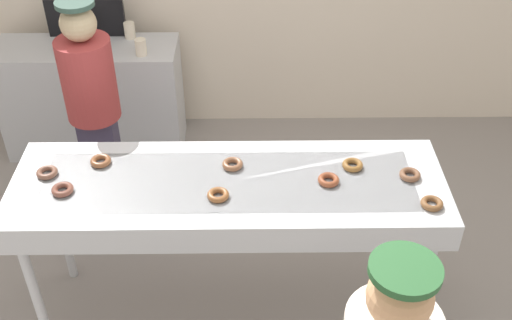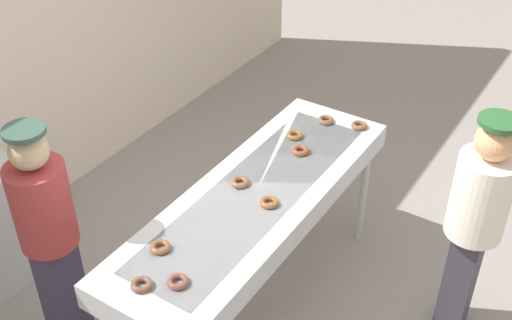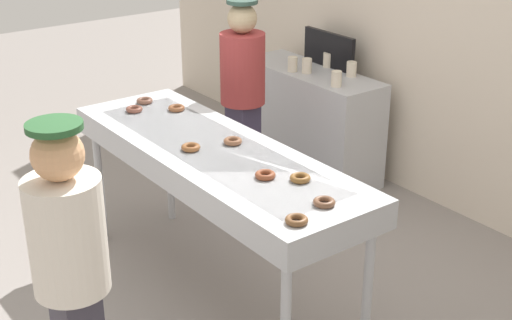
# 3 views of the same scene
# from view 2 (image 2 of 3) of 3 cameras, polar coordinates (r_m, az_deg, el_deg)

# --- Properties ---
(ground_plane) EXTENTS (16.00, 16.00, 0.00)m
(ground_plane) POSITION_cam_2_polar(r_m,az_deg,el_deg) (4.72, -0.05, -12.89)
(ground_plane) COLOR gray
(fryer_conveyor) EXTENTS (2.35, 0.75, 1.04)m
(fryer_conveyor) POSITION_cam_2_polar(r_m,az_deg,el_deg) (4.07, -0.05, -3.92)
(fryer_conveyor) COLOR #B7BABF
(fryer_conveyor) RESTS_ON ground
(chocolate_donut_0) EXTENTS (0.15, 0.15, 0.03)m
(chocolate_donut_0) POSITION_cam_2_polar(r_m,az_deg,el_deg) (3.65, -8.47, -7.64)
(chocolate_donut_0) COLOR brown
(chocolate_donut_0) RESTS_ON fryer_conveyor
(chocolate_donut_1) EXTENTS (0.16, 0.16, 0.03)m
(chocolate_donut_1) POSITION_cam_2_polar(r_m,az_deg,el_deg) (4.53, 3.43, 2.22)
(chocolate_donut_1) COLOR brown
(chocolate_donut_1) RESTS_ON fryer_conveyor
(chocolate_donut_2) EXTENTS (0.16, 0.16, 0.03)m
(chocolate_donut_2) POSITION_cam_2_polar(r_m,az_deg,el_deg) (4.69, 9.13, 3.04)
(chocolate_donut_2) COLOR brown
(chocolate_donut_2) RESTS_ON fryer_conveyor
(chocolate_donut_3) EXTENTS (0.16, 0.16, 0.03)m
(chocolate_donut_3) POSITION_cam_2_polar(r_m,az_deg,el_deg) (3.46, -10.11, -10.81)
(chocolate_donut_3) COLOR brown
(chocolate_donut_3) RESTS_ON fryer_conveyor
(chocolate_donut_4) EXTENTS (0.13, 0.13, 0.03)m
(chocolate_donut_4) POSITION_cam_2_polar(r_m,az_deg,el_deg) (3.45, -6.95, -10.65)
(chocolate_donut_4) COLOR brown
(chocolate_donut_4) RESTS_ON fryer_conveyor
(chocolate_donut_5) EXTENTS (0.16, 0.16, 0.03)m
(chocolate_donut_5) POSITION_cam_2_polar(r_m,az_deg,el_deg) (4.07, -1.43, -1.99)
(chocolate_donut_5) COLOR brown
(chocolate_donut_5) RESTS_ON fryer_conveyor
(chocolate_donut_6) EXTENTS (0.14, 0.14, 0.03)m
(chocolate_donut_6) POSITION_cam_2_polar(r_m,az_deg,el_deg) (4.37, 3.94, 0.84)
(chocolate_donut_6) COLOR brown
(chocolate_donut_6) RESTS_ON fryer_conveyor
(chocolate_donut_7) EXTENTS (0.14, 0.14, 0.03)m
(chocolate_donut_7) POSITION_cam_2_polar(r_m,az_deg,el_deg) (4.72, 6.21, 3.54)
(chocolate_donut_7) COLOR brown
(chocolate_donut_7) RESTS_ON fryer_conveyor
(chocolate_donut_8) EXTENTS (0.15, 0.15, 0.03)m
(chocolate_donut_8) POSITION_cam_2_polar(r_m,az_deg,el_deg) (3.91, 1.17, -3.77)
(chocolate_donut_8) COLOR brown
(chocolate_donut_8) RESTS_ON fryer_conveyor
(worker_baker) EXTENTS (0.35, 0.35, 1.70)m
(worker_baker) POSITION_cam_2_polar(r_m,az_deg,el_deg) (4.03, -17.91, -6.04)
(worker_baker) COLOR #352F46
(worker_baker) RESTS_ON ground
(customer_waiting) EXTENTS (0.35, 0.35, 1.66)m
(customer_waiting) POSITION_cam_2_polar(r_m,az_deg,el_deg) (4.19, 18.91, -4.76)
(customer_waiting) COLOR #383440
(customer_waiting) RESTS_ON ground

